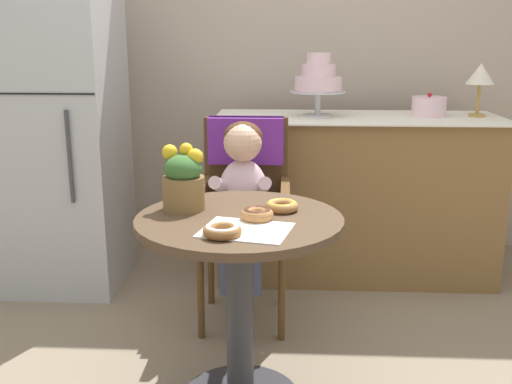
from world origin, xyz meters
The scene contains 14 objects.
back_wall centered at (0.00, 1.85, 1.35)m, with size 4.80×0.10×2.70m, color #B2A393.
cafe_table centered at (0.00, 0.00, 0.51)m, with size 0.72×0.72×0.72m.
wicker_chair centered at (-0.03, 0.75, 0.64)m, with size 0.42×0.45×0.95m.
seated_child centered at (-0.03, 0.60, 0.68)m, with size 0.27×0.32×0.73m.
paper_napkin centered at (0.03, -0.15, 0.72)m, with size 0.28×0.22×0.00m, color white.
donut_front centered at (0.06, -0.04, 0.74)m, with size 0.11×0.11×0.04m.
donut_mid centered at (0.15, 0.08, 0.74)m, with size 0.12×0.12×0.03m.
donut_side centered at (-0.04, -0.21, 0.74)m, with size 0.12×0.12×0.04m.
flower_vase centered at (-0.21, 0.08, 0.83)m, with size 0.15×0.15×0.24m.
display_counter centered at (0.55, 1.30, 0.45)m, with size 1.56×0.62×0.90m.
tiered_cake_stand centered at (0.33, 1.30, 1.10)m, with size 0.30×0.30×0.34m.
round_layer_cake centered at (0.93, 1.33, 0.95)m, with size 0.18×0.18×0.13m.
table_lamp centered at (1.19, 1.34, 1.12)m, with size 0.15×0.15×0.28m.
refrigerator centered at (-1.05, 1.10, 0.85)m, with size 0.64×0.63×1.70m.
Camera 1 is at (0.16, -1.96, 1.32)m, focal length 41.81 mm.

